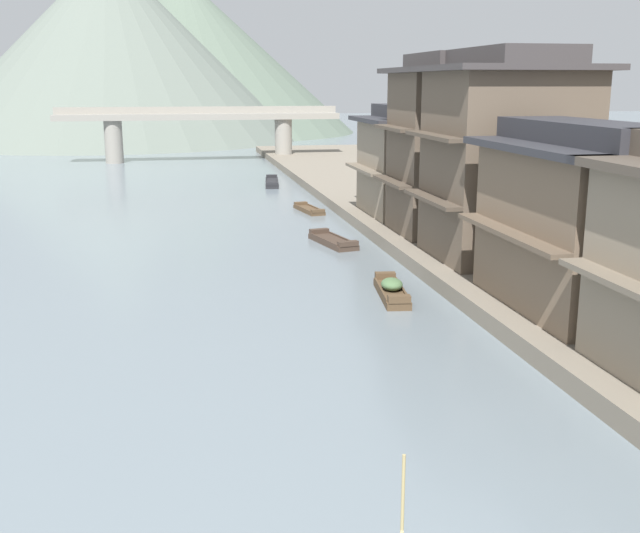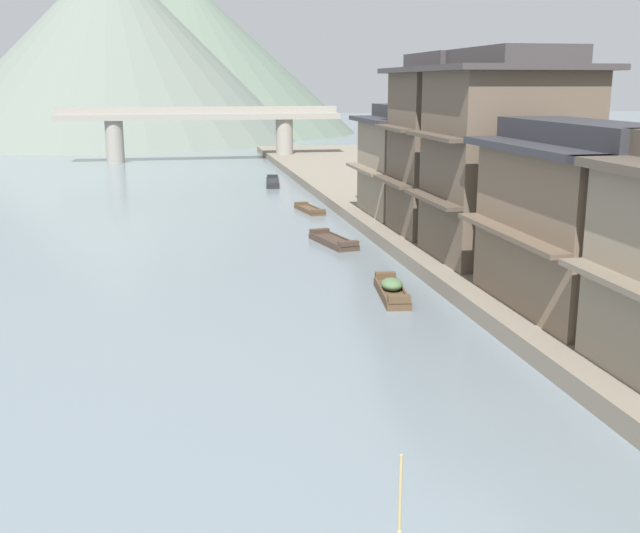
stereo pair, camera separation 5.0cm
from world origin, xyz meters
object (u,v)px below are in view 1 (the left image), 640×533
Objects in this scene: boat_moored_third at (272,183)px; house_waterfront_narrow at (506,157)px; house_waterfront_end at (410,161)px; stone_bridge at (200,125)px; boat_moored_second at (309,210)px; boat_moored_far at (392,290)px; house_waterfront_far at (444,146)px; boat_moored_nearest at (333,241)px; house_waterfront_tall at (578,219)px.

house_waterfront_narrow is (5.99, -30.83, 4.76)m from boat_moored_third.
boat_moored_third is 20.20m from house_waterfront_end.
stone_bridge is (-4.84, 20.15, 3.58)m from boat_moored_third.
stone_bridge reaches higher than boat_moored_third.
boat_moored_second is 13.71m from boat_moored_third.
house_waterfront_end reaches higher than boat_moored_far.
house_waterfront_far is at bearing 96.01° from house_waterfront_narrow.
house_waterfront_end is at bearing -48.18° from boat_moored_second.
house_waterfront_narrow is 52.13m from stone_bridge.
house_waterfront_far is 5.95m from house_waterfront_end.
boat_moored_nearest is 0.50× the size of house_waterfront_tall.
house_waterfront_end is (-0.52, 11.70, -1.30)m from house_waterfront_narrow.
house_waterfront_end is (5.47, -19.13, 3.46)m from boat_moored_third.
stone_bridge is (-4.85, 44.10, 3.57)m from boat_moored_nearest.
house_waterfront_end is at bearing 89.14° from house_waterfront_tall.
boat_moored_third is 25.94m from house_waterfront_far.
boat_moored_third is at bearing 105.95° from house_waterfront_end.
house_waterfront_end reaches higher than boat_moored_second.
stone_bridge is at bearing 96.27° from boat_moored_nearest.
stone_bridge is (-10.31, 39.28, 0.11)m from house_waterfront_end.
house_waterfront_narrow is (5.80, 3.20, 4.66)m from boat_moored_far.
boat_moored_nearest is at bearing 169.61° from house_waterfront_far.
boat_moored_second is 0.42× the size of house_waterfront_far.
house_waterfront_end is (5.46, 4.81, 3.46)m from boat_moored_nearest.
house_waterfront_tall is 1.16× the size of house_waterfront_end.
boat_moored_far is 7.45m from house_waterfront_tall.
house_waterfront_far is 1.26× the size of house_waterfront_end.
stone_bridge is at bearing 99.70° from house_waterfront_tall.
boat_moored_third is 31.77m from house_waterfront_narrow.
boat_moored_far is (-0.41, -20.33, 0.14)m from boat_moored_second.
boat_moored_third is at bearing -76.50° from stone_bridge.
boat_moored_second is at bearing 107.44° from house_waterfront_narrow.
boat_moored_third is 0.80× the size of house_waterfront_end.
house_waterfront_tall is at bearing -90.86° from house_waterfront_end.
house_waterfront_far is (5.37, -24.93, 4.78)m from boat_moored_third.
house_waterfront_tall reaches higher than boat_moored_nearest.
boat_moored_nearest is 44.51m from stone_bridge.
house_waterfront_narrow reaches higher than boat_moored_far.
house_waterfront_tall is 0.92× the size of house_waterfront_far.
boat_moored_nearest is 15.76m from house_waterfront_tall.
house_waterfront_tall is at bearing -70.35° from boat_moored_nearest.
stone_bridge reaches higher than boat_moored_far.
boat_moored_far is at bearing -91.17° from boat_moored_second.
house_waterfront_narrow reaches higher than boat_moored_third.
house_waterfront_tall is 59.43m from stone_bridge.
house_waterfront_narrow is 1.00× the size of house_waterfront_far.
boat_moored_second is 18.59m from house_waterfront_narrow.
house_waterfront_far is at bearing -91.01° from house_waterfront_end.
boat_moored_third is at bearing 90.32° from boat_moored_far.
house_waterfront_far is at bearing -67.02° from boat_moored_second.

